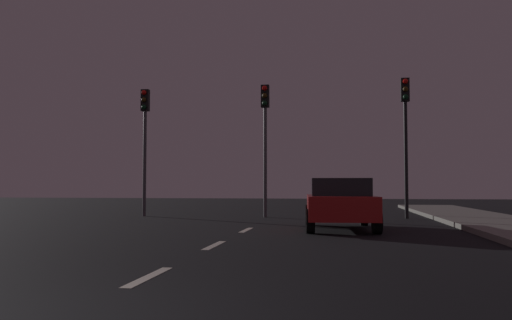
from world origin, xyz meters
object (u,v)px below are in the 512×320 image
(traffic_signal_left, at_px, (145,128))
(traffic_signal_right, at_px, (406,121))
(traffic_signal_center, at_px, (265,125))
(car_stopped_ahead, at_px, (340,203))

(traffic_signal_left, xyz_separation_m, traffic_signal_right, (10.46, 0.00, 0.09))
(traffic_signal_center, height_order, car_stopped_ahead, traffic_signal_center)
(traffic_signal_right, xyz_separation_m, car_stopped_ahead, (-2.53, -5.29, -2.99))
(traffic_signal_center, bearing_deg, traffic_signal_right, 0.00)
(traffic_signal_right, bearing_deg, traffic_signal_center, -180.00)
(traffic_signal_center, relative_size, car_stopped_ahead, 1.29)
(traffic_signal_left, relative_size, traffic_signal_right, 0.97)
(traffic_signal_left, distance_m, car_stopped_ahead, 9.97)
(traffic_signal_left, bearing_deg, traffic_signal_right, 0.00)
(traffic_signal_center, xyz_separation_m, car_stopped_ahead, (2.90, -5.29, -2.93))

